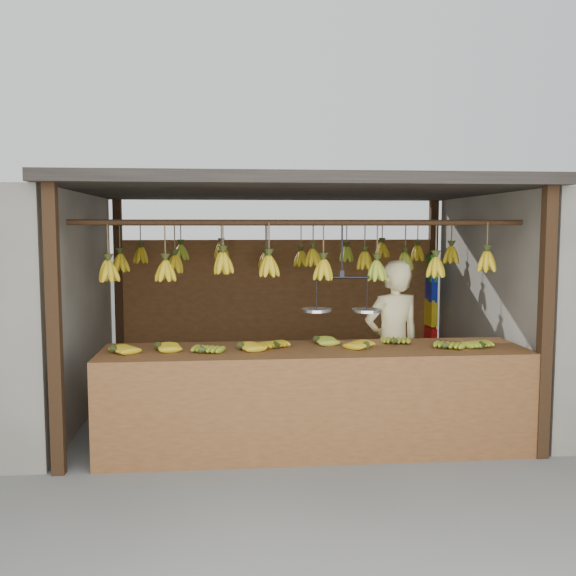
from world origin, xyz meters
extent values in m
plane|color=#5B5B57|center=(0.00, 0.00, 0.00)|extent=(80.00, 80.00, 0.00)
cube|color=black|center=(-2.00, -1.50, 1.15)|extent=(0.10, 0.10, 2.30)
cube|color=black|center=(2.00, -1.50, 1.15)|extent=(0.10, 0.10, 2.30)
cube|color=black|center=(-2.00, 1.50, 1.15)|extent=(0.10, 0.10, 2.30)
cube|color=black|center=(2.00, 1.50, 1.15)|extent=(0.10, 0.10, 2.30)
cube|color=black|center=(0.00, 0.00, 2.35)|extent=(4.30, 3.30, 0.10)
cylinder|color=black|center=(0.00, -1.00, 2.00)|extent=(4.00, 0.05, 0.05)
cylinder|color=black|center=(0.00, 0.00, 2.00)|extent=(4.00, 0.05, 0.05)
cylinder|color=black|center=(0.00, 1.00, 2.00)|extent=(4.00, 0.05, 0.05)
cube|color=brown|center=(0.00, 1.50, 0.90)|extent=(4.00, 0.06, 1.80)
cube|color=brown|center=(0.11, -1.10, 0.86)|extent=(3.71, 0.83, 0.08)
cube|color=brown|center=(0.11, -1.51, 0.45)|extent=(3.71, 0.04, 0.90)
cube|color=black|center=(-1.65, -1.46, 0.41)|extent=(0.07, 0.07, 0.82)
cube|color=black|center=(1.86, -1.46, 0.41)|extent=(0.07, 0.07, 0.82)
cube|color=black|center=(-1.65, -0.74, 0.41)|extent=(0.07, 0.07, 0.82)
cube|color=black|center=(1.86, -0.74, 0.41)|extent=(0.07, 0.07, 0.82)
ellipsoid|color=gold|center=(-1.60, -1.19, 0.93)|extent=(0.30, 0.29, 0.06)
ellipsoid|color=gold|center=(-1.25, -1.10, 0.93)|extent=(0.27, 0.23, 0.06)
ellipsoid|color=#92A523|center=(-0.85, -1.27, 0.93)|extent=(0.25, 0.29, 0.06)
ellipsoid|color=gold|center=(-0.53, -1.15, 0.93)|extent=(0.29, 0.25, 0.06)
ellipsoid|color=gold|center=(-0.22, -1.10, 0.93)|extent=(0.27, 0.29, 0.06)
ellipsoid|color=#92A523|center=(0.15, -0.91, 0.93)|extent=(0.25, 0.20, 0.06)
ellipsoid|color=gold|center=(0.56, -1.17, 0.93)|extent=(0.30, 0.29, 0.06)
ellipsoid|color=#92A523|center=(0.86, -1.01, 0.93)|extent=(0.23, 0.28, 0.06)
ellipsoid|color=#92A523|center=(1.24, -1.28, 0.93)|extent=(0.28, 0.30, 0.06)
ellipsoid|color=#92A523|center=(1.57, -1.27, 0.93)|extent=(0.24, 0.28, 0.06)
ellipsoid|color=gold|center=(-1.66, -1.01, 1.58)|extent=(0.16, 0.16, 0.28)
ellipsoid|color=gold|center=(-1.18, -1.00, 1.58)|extent=(0.16, 0.16, 0.28)
ellipsoid|color=gold|center=(-0.69, -0.99, 1.65)|extent=(0.16, 0.16, 0.28)
ellipsoid|color=gold|center=(-0.29, -1.04, 1.62)|extent=(0.16, 0.16, 0.28)
ellipsoid|color=gold|center=(0.19, -0.99, 1.58)|extent=(0.16, 0.16, 0.28)
ellipsoid|color=#92A523|center=(0.68, -0.98, 1.57)|extent=(0.16, 0.16, 0.28)
ellipsoid|color=gold|center=(1.21, -1.00, 1.60)|extent=(0.16, 0.16, 0.28)
ellipsoid|color=gold|center=(1.67, -1.03, 1.65)|extent=(0.16, 0.16, 0.28)
ellipsoid|color=gold|center=(-1.73, 0.01, 1.60)|extent=(0.16, 0.16, 0.28)
ellipsoid|color=gold|center=(-1.18, 0.01, 1.58)|extent=(0.16, 0.16, 0.28)
ellipsoid|color=gold|center=(-0.71, -0.04, 1.57)|extent=(0.16, 0.16, 0.28)
ellipsoid|color=gold|center=(-0.24, 0.01, 1.57)|extent=(0.16, 0.16, 0.28)
ellipsoid|color=gold|center=(0.23, 0.01, 1.64)|extent=(0.16, 0.16, 0.28)
ellipsoid|color=gold|center=(0.78, 0.00, 1.61)|extent=(0.16, 0.16, 0.28)
ellipsoid|color=#92A523|center=(1.22, 0.04, 1.60)|extent=(0.16, 0.16, 0.28)
ellipsoid|color=gold|center=(1.71, 0.01, 1.67)|extent=(0.16, 0.16, 0.28)
ellipsoid|color=gold|center=(-1.65, 0.96, 1.63)|extent=(0.16, 0.16, 0.28)
ellipsoid|color=#92A523|center=(-1.19, 1.01, 1.66)|extent=(0.16, 0.16, 0.28)
ellipsoid|color=gold|center=(-0.72, 1.01, 1.68)|extent=(0.16, 0.16, 0.28)
ellipsoid|color=gold|center=(-0.20, 1.05, 1.57)|extent=(0.16, 0.16, 0.28)
ellipsoid|color=gold|center=(0.22, 0.98, 1.58)|extent=(0.16, 0.16, 0.28)
ellipsoid|color=#92A523|center=(0.77, 0.99, 1.63)|extent=(0.16, 0.16, 0.28)
ellipsoid|color=gold|center=(1.21, 1.02, 1.68)|extent=(0.16, 0.16, 0.28)
ellipsoid|color=gold|center=(1.65, 1.02, 1.64)|extent=(0.16, 0.16, 0.28)
cylinder|color=black|center=(0.36, -1.00, 1.76)|extent=(0.02, 0.02, 0.48)
cylinder|color=black|center=(0.36, -1.00, 1.52)|extent=(0.49, 0.09, 0.02)
cylinder|color=silver|center=(0.14, -0.97, 1.22)|extent=(0.26, 0.26, 0.02)
cylinder|color=silver|center=(0.58, -1.03, 1.22)|extent=(0.26, 0.26, 0.02)
imported|color=beige|center=(0.93, -0.60, 0.82)|extent=(0.69, 0.55, 1.65)
cube|color=#199926|center=(1.94, 1.35, 1.44)|extent=(0.08, 0.26, 0.34)
cube|color=#1426BF|center=(1.94, 1.35, 1.18)|extent=(0.08, 0.26, 0.34)
cube|color=yellow|center=(1.94, 1.35, 0.87)|extent=(0.08, 0.26, 0.34)
cube|color=red|center=(1.94, 1.35, 0.51)|extent=(0.08, 0.26, 0.34)
camera|label=1|loc=(-0.64, -6.59, 1.96)|focal=40.00mm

